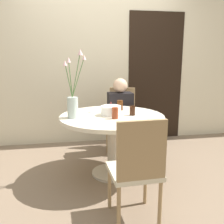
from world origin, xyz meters
TOP-DOWN VIEW (x-y plane):
  - ground_plane at (0.00, 0.00)m, footprint 16.00×16.00m
  - wall_back at (0.00, 1.26)m, footprint 8.00×0.05m
  - doorway_panel at (0.94, 1.23)m, footprint 0.90×0.01m
  - dining_table at (0.00, 0.00)m, footprint 1.18×1.18m
  - chair_left_flank at (0.30, 0.86)m, footprint 0.51×0.51m
  - chair_far_back at (0.04, -0.91)m, footprint 0.42×0.42m
  - birthday_cake at (-0.01, 0.02)m, footprint 0.23×0.23m
  - flower_vase at (-0.43, -0.03)m, footprint 0.25×0.19m
  - side_plate at (-0.16, 0.23)m, footprint 0.19×0.19m
  - drink_glass_0 at (0.23, -0.02)m, footprint 0.06×0.06m
  - drink_glass_1 at (0.15, 0.28)m, footprint 0.08×0.08m
  - drink_glass_2 at (0.01, -0.15)m, footprint 0.07×0.07m
  - person_boy at (0.24, 0.71)m, footprint 0.34×0.24m

SIDE VIEW (x-z plane):
  - ground_plane at x=0.00m, z-range 0.00..0.00m
  - person_boy at x=0.24m, z-range -0.03..1.03m
  - chair_left_flank at x=0.30m, z-range 0.06..0.96m
  - chair_far_back at x=0.04m, z-range 0.06..0.96m
  - dining_table at x=0.00m, z-range 0.23..0.94m
  - side_plate at x=-0.16m, z-range 0.71..0.72m
  - birthday_cake at x=-0.01m, z-range 0.69..0.84m
  - drink_glass_0 at x=0.23m, z-range 0.71..0.82m
  - drink_glass_2 at x=0.01m, z-range 0.71..0.83m
  - drink_glass_1 at x=0.15m, z-range 0.71..0.83m
  - flower_vase at x=-0.43m, z-range 0.55..1.27m
  - doorway_panel at x=0.94m, z-range 0.00..2.05m
  - wall_back at x=0.00m, z-range 0.00..2.60m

